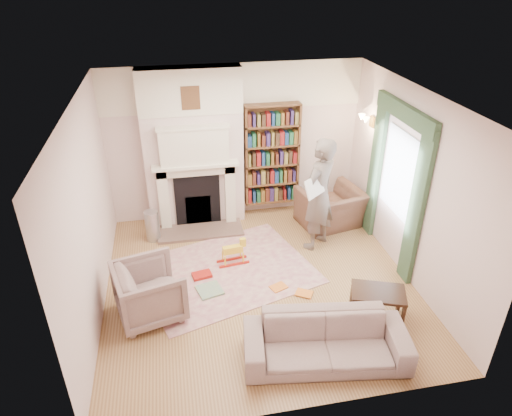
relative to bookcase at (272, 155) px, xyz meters
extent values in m
plane|color=brown|center=(-0.65, -2.12, -1.18)|extent=(4.50, 4.50, 0.00)
plane|color=white|center=(-0.65, -2.12, 1.62)|extent=(4.50, 4.50, 0.00)
plane|color=beige|center=(-0.65, 0.13, 0.22)|extent=(4.50, 0.00, 4.50)
plane|color=beige|center=(-0.65, -4.37, 0.22)|extent=(4.50, 0.00, 4.50)
plane|color=beige|center=(-2.90, -2.12, 0.22)|extent=(0.00, 4.50, 4.50)
plane|color=beige|center=(1.60, -2.12, 0.22)|extent=(0.00, 4.50, 4.50)
cube|color=beige|center=(-1.40, -0.04, 0.22)|extent=(1.70, 0.35, 2.80)
cube|color=silver|center=(-1.40, -0.33, 0.04)|extent=(1.47, 0.24, 0.05)
cube|color=black|center=(-1.40, -0.24, -0.68)|extent=(0.80, 0.06, 0.96)
cube|color=silver|center=(-1.40, -0.31, 0.38)|extent=(1.15, 0.18, 0.62)
cube|color=brown|center=(0.00, 0.00, 0.00)|extent=(1.00, 0.24, 1.85)
cube|color=silver|center=(1.58, -1.72, 0.27)|extent=(0.02, 0.90, 1.30)
cube|color=#314D31|center=(1.55, -2.42, 0.02)|extent=(0.07, 0.32, 2.40)
cube|color=#314D31|center=(1.55, -1.02, 0.02)|extent=(0.07, 0.32, 2.40)
cube|color=#314D31|center=(1.54, -1.72, 1.20)|extent=(0.09, 1.70, 0.24)
cube|color=beige|center=(-1.09, -1.76, -1.17)|extent=(2.98, 2.59, 0.01)
imported|color=#482E26|center=(0.94, -0.68, -0.83)|extent=(1.24, 1.14, 0.69)
imported|color=gray|center=(-2.23, -2.53, -0.78)|extent=(1.05, 1.03, 0.78)
imported|color=#A29886|center=(-0.16, -3.74, -0.89)|extent=(2.05, 1.03, 0.57)
imported|color=#63574F|center=(0.49, -1.28, -0.22)|extent=(0.83, 0.80, 1.92)
cube|color=silver|center=(0.34, -1.48, 0.04)|extent=(0.42, 0.37, 0.29)
cylinder|color=#A9ABB1|center=(-2.22, -0.59, -0.90)|extent=(0.25, 0.25, 0.55)
cube|color=gold|center=(-1.41, -2.20, -1.15)|extent=(0.42, 0.42, 0.03)
cube|color=#A61A13|center=(-1.49, -1.82, -1.14)|extent=(0.32, 0.24, 0.05)
cube|color=red|center=(-0.06, -2.52, -1.16)|extent=(0.30, 0.28, 0.02)
cube|color=red|center=(-0.39, -2.31, -1.16)|extent=(0.29, 0.26, 0.02)
camera|label=1|loc=(-1.74, -7.51, 3.14)|focal=32.00mm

